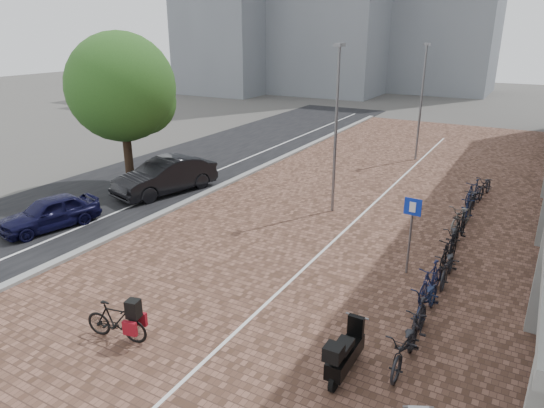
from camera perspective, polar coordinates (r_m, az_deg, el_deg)
The scene contains 15 objects.
ground at distance 13.97m, azimuth -12.43°, elevation -12.41°, with size 140.00×140.00×0.00m, color #474442.
plaza_brick at distance 22.73m, azimuth 11.88°, elevation 0.59°, with size 14.50×42.00×0.04m, color brown.
street_asphalt at distance 27.82m, azimuth -10.20°, elevation 4.24°, with size 8.00×50.00×0.03m, color black.
curb at distance 25.57m, azimuth -3.40°, elevation 3.30°, with size 0.35×42.00×0.14m, color gray.
lane_line at distance 26.62m, azimuth -6.85°, elevation 3.75°, with size 0.12×44.00×0.00m, color white.
parking_line at distance 22.67m, azimuth 12.37°, elevation 0.57°, with size 0.10×30.00×0.00m, color white.
car_navy at distance 20.70m, azimuth -24.61°, elevation -0.93°, with size 1.51×3.75×1.28m, color black.
car_dark at distance 23.44m, azimuth -12.40°, elevation 3.23°, with size 1.74×4.99×1.65m, color black.
hero_bike at distance 12.98m, azimuth -17.82°, elevation -12.87°, with size 1.78×0.80×1.22m.
scooter_mid at distance 11.38m, azimuth 8.59°, elevation -16.75°, with size 0.55×1.76×1.21m, color black, non-canonical shape.
parking_sign at distance 15.50m, azimuth 16.00°, elevation -2.25°, with size 0.53×0.11×2.54m.
lamp_near at distance 20.01m, azimuth 7.48°, elevation 8.27°, with size 0.12×0.12×6.77m, color gray.
lamp_far at distance 29.66m, azimuth 17.06°, elevation 11.12°, with size 0.12×0.12×6.54m, color slate.
street_tree at distance 24.20m, azimuth -16.79°, elevation 12.64°, with size 5.03×5.03×7.31m.
bike_row at distance 17.97m, azimuth 20.69°, elevation -3.83°, with size 1.27×15.81×1.05m.
Camera 1 is at (8.19, -8.60, 7.35)m, focal length 32.12 mm.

